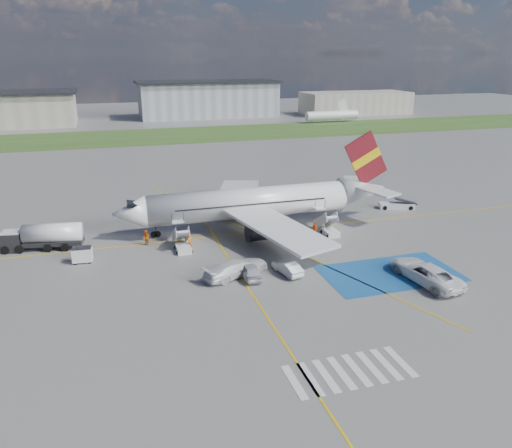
# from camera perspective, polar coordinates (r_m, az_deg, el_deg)

# --- Properties ---
(ground) EXTENTS (400.00, 400.00, 0.00)m
(ground) POSITION_cam_1_polar(r_m,az_deg,el_deg) (52.82, 3.43, -5.25)
(ground) COLOR #60605E
(ground) RESTS_ON ground
(grass_strip) EXTENTS (400.00, 30.00, 0.01)m
(grass_strip) POSITION_cam_1_polar(r_m,az_deg,el_deg) (142.77, -10.07, 9.92)
(grass_strip) COLOR #2D4C1E
(grass_strip) RESTS_ON ground
(taxiway_line_main) EXTENTS (120.00, 0.20, 0.01)m
(taxiway_line_main) POSITION_cam_1_polar(r_m,az_deg,el_deg) (63.37, -0.32, -1.01)
(taxiway_line_main) COLOR gold
(taxiway_line_main) RESTS_ON ground
(taxiway_line_cross) EXTENTS (0.20, 60.00, 0.01)m
(taxiway_line_cross) POSITION_cam_1_polar(r_m,az_deg,el_deg) (42.92, 1.75, -11.29)
(taxiway_line_cross) COLOR gold
(taxiway_line_cross) RESTS_ON ground
(taxiway_line_diag) EXTENTS (20.71, 56.45, 0.01)m
(taxiway_line_diag) POSITION_cam_1_polar(r_m,az_deg,el_deg) (63.37, -0.32, -1.01)
(taxiway_line_diag) COLOR gold
(taxiway_line_diag) RESTS_ON ground
(staging_box) EXTENTS (14.00, 8.00, 0.01)m
(staging_box) POSITION_cam_1_polar(r_m,az_deg,el_deg) (53.72, 15.04, -5.47)
(staging_box) COLOR #174D8B
(staging_box) RESTS_ON ground
(crosswalk) EXTENTS (9.00, 4.00, 0.01)m
(crosswalk) POSITION_cam_1_polar(r_m,az_deg,el_deg) (37.84, 10.59, -16.23)
(crosswalk) COLOR silver
(crosswalk) RESTS_ON ground
(terminal_centre) EXTENTS (48.00, 18.00, 12.00)m
(terminal_centre) POSITION_cam_1_polar(r_m,az_deg,el_deg) (184.53, -5.49, 13.97)
(terminal_centre) COLOR gray
(terminal_centre) RESTS_ON ground
(terminal_east) EXTENTS (40.00, 16.00, 8.00)m
(terminal_east) POSITION_cam_1_polar(r_m,az_deg,el_deg) (196.84, 11.30, 13.42)
(terminal_east) COLOR gray
(terminal_east) RESTS_ON ground
(airliner) EXTENTS (36.81, 32.95, 11.92)m
(airliner) POSITION_cam_1_polar(r_m,az_deg,el_deg) (64.55, 0.44, 2.53)
(airliner) COLOR silver
(airliner) RESTS_ON ground
(airstairs_fwd) EXTENTS (1.90, 5.20, 3.60)m
(airstairs_fwd) POSITION_cam_1_polar(r_m,az_deg,el_deg) (58.23, -8.38, -2.41)
(airstairs_fwd) COLOR silver
(airstairs_fwd) RESTS_ON ground
(airstairs_aft) EXTENTS (1.90, 5.20, 3.60)m
(airstairs_aft) POSITION_cam_1_polar(r_m,az_deg,el_deg) (63.34, 8.36, -0.63)
(airstairs_aft) COLOR silver
(airstairs_aft) RESTS_ON ground
(fuel_tanker) EXTENTS (9.16, 3.80, 3.04)m
(fuel_tanker) POSITION_cam_1_polar(r_m,az_deg,el_deg) (62.82, -23.12, -1.54)
(fuel_tanker) COLOR black
(fuel_tanker) RESTS_ON ground
(gpu_cart) EXTENTS (2.19, 1.51, 1.74)m
(gpu_cart) POSITION_cam_1_polar(r_m,az_deg,el_deg) (57.49, -19.22, -3.42)
(gpu_cart) COLOR silver
(gpu_cart) RESTS_ON ground
(belt_loader) EXTENTS (5.58, 3.29, 1.61)m
(belt_loader) POSITION_cam_1_polar(r_m,az_deg,el_deg) (76.12, 15.80, 2.01)
(belt_loader) COLOR silver
(belt_loader) RESTS_ON ground
(car_silver_a) EXTENTS (1.88, 4.41, 1.48)m
(car_silver_a) POSITION_cam_1_polar(r_m,az_deg,el_deg) (50.73, -0.70, -5.35)
(car_silver_a) COLOR silver
(car_silver_a) RESTS_ON ground
(car_silver_b) EXTENTS (2.31, 4.41, 1.38)m
(car_silver_b) POSITION_cam_1_polar(r_m,az_deg,el_deg) (51.70, 3.59, -4.97)
(car_silver_b) COLOR silver
(car_silver_b) RESTS_ON ground
(van_white_a) EXTENTS (3.76, 6.93, 2.49)m
(van_white_a) POSITION_cam_1_polar(r_m,az_deg,el_deg) (52.55, 18.80, -4.94)
(van_white_a) COLOR white
(van_white_a) RESTS_ON ground
(van_white_b) EXTENTS (6.06, 4.34, 2.20)m
(van_white_b) POSITION_cam_1_polar(r_m,az_deg,el_deg) (51.05, -2.27, -4.77)
(van_white_b) COLOR white
(van_white_b) RESTS_ON ground
(crew_fwd) EXTENTS (0.77, 0.80, 1.85)m
(crew_fwd) POSITION_cam_1_polar(r_m,az_deg,el_deg) (58.29, -7.51, -2.02)
(crew_fwd) COLOR #EA5C0C
(crew_fwd) RESTS_ON ground
(crew_nose) EXTENTS (1.12, 1.15, 1.86)m
(crew_nose) POSITION_cam_1_polar(r_m,az_deg,el_deg) (60.40, -12.43, -1.56)
(crew_nose) COLOR orange
(crew_nose) RESTS_ON ground
(crew_aft) EXTENTS (0.58, 1.09, 1.76)m
(crew_aft) POSITION_cam_1_polar(r_m,az_deg,el_deg) (62.60, 6.75, -0.55)
(crew_aft) COLOR #FF620D
(crew_aft) RESTS_ON ground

